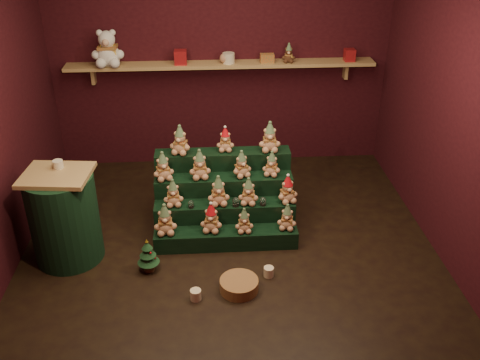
{
  "coord_description": "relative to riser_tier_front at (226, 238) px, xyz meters",
  "views": [
    {
      "loc": [
        -0.18,
        -4.24,
        3.11
      ],
      "look_at": [
        0.11,
        0.25,
        0.64
      ],
      "focal_mm": 40.0,
      "sensor_mm": 36.0,
      "label": 1
    }
  ],
  "objects": [
    {
      "name": "teddy_9",
      "position": [
        -0.24,
        0.44,
        0.6
      ],
      "size": [
        0.23,
        0.21,
        0.3
      ],
      "primitive_type": null,
      "rotation": [
        0.0,
        0.0,
        0.08
      ],
      "color": "tan",
      "rests_on": "riser_tier_midback"
    },
    {
      "name": "riser_tier_back",
      "position": [
        0.0,
        0.66,
        0.27
      ],
      "size": [
        1.4,
        0.22,
        0.72
      ],
      "primitive_type": "cube",
      "color": "black",
      "rests_on": "ground"
    },
    {
      "name": "gift_tin_cream",
      "position": [
        0.12,
        1.77,
        1.29
      ],
      "size": [
        0.14,
        0.14,
        0.12
      ],
      "primitive_type": "cylinder",
      "color": "beige",
      "rests_on": "back_shelf"
    },
    {
      "name": "mug_right",
      "position": [
        0.37,
        -0.49,
        -0.04
      ],
      "size": [
        0.09,
        0.09,
        0.09
      ],
      "primitive_type": "cylinder",
      "color": "beige",
      "rests_on": "ground"
    },
    {
      "name": "snow_globe_c",
      "position": [
        0.37,
        0.16,
        0.31
      ],
      "size": [
        0.06,
        0.06,
        0.09
      ],
      "color": "black",
      "rests_on": "riser_tier_midfront"
    },
    {
      "name": "ground",
      "position": [
        0.03,
        -0.08,
        -0.09
      ],
      "size": [
        4.0,
        4.0,
        0.0
      ],
      "primitive_type": "plane",
      "color": "black",
      "rests_on": "ground"
    },
    {
      "name": "teddy_7",
      "position": [
        0.62,
        0.21,
        0.41
      ],
      "size": [
        0.25,
        0.23,
        0.28
      ],
      "primitive_type": null,
      "rotation": [
        0.0,
        0.0,
        0.3
      ],
      "color": "tan",
      "rests_on": "riser_tier_midfront"
    },
    {
      "name": "teddy_10",
      "position": [
        0.18,
        0.44,
        0.59
      ],
      "size": [
        0.25,
        0.24,
        0.27
      ],
      "primitive_type": null,
      "rotation": [
        0.0,
        0.0,
        0.39
      ],
      "color": "tan",
      "rests_on": "riser_tier_midback"
    },
    {
      "name": "white_bear",
      "position": [
        -1.25,
        1.76,
        1.49
      ],
      "size": [
        0.37,
        0.33,
        0.51
      ],
      "primitive_type": null,
      "rotation": [
        0.0,
        0.0,
        0.01
      ],
      "color": "white",
      "rests_on": "back_shelf"
    },
    {
      "name": "teddy_5",
      "position": [
        -0.06,
        0.21,
        0.42
      ],
      "size": [
        0.23,
        0.21,
        0.3
      ],
      "primitive_type": null,
      "rotation": [
        0.0,
        0.0,
        0.07
      ],
      "color": "tan",
      "rests_on": "riser_tier_midfront"
    },
    {
      "name": "teddy_13",
      "position": [
        0.03,
        0.68,
        0.76
      ],
      "size": [
        0.19,
        0.17,
        0.25
      ],
      "primitive_type": null,
      "rotation": [
        0.0,
        0.0,
        -0.06
      ],
      "color": "tan",
      "rests_on": "riser_tier_back"
    },
    {
      "name": "teddy_6",
      "position": [
        0.23,
        0.2,
        0.41
      ],
      "size": [
        0.22,
        0.21,
        0.28
      ],
      "primitive_type": null,
      "rotation": [
        0.0,
        0.0,
        -0.16
      ],
      "color": "tan",
      "rests_on": "riser_tier_midfront"
    },
    {
      "name": "gift_tin_red_a",
      "position": [
        -0.43,
        1.77,
        1.31
      ],
      "size": [
        0.14,
        0.14,
        0.16
      ],
      "primitive_type": "cube",
      "color": "#A4191D",
      "rests_on": "back_shelf"
    },
    {
      "name": "gift_tin_red_b",
      "position": [
        1.54,
        1.77,
        1.3
      ],
      "size": [
        0.12,
        0.12,
        0.14
      ],
      "primitive_type": "cube",
      "color": "#A4191D",
      "rests_on": "back_shelf"
    },
    {
      "name": "teddy_12",
      "position": [
        -0.43,
        0.64,
        0.78
      ],
      "size": [
        0.26,
        0.25,
        0.3
      ],
      "primitive_type": null,
      "rotation": [
        0.0,
        0.0,
        -0.3
      ],
      "color": "tan",
      "rests_on": "riser_tier_back"
    },
    {
      "name": "mug_left",
      "position": [
        -0.29,
        -0.76,
        -0.04
      ],
      "size": [
        0.1,
        0.1,
        0.1
      ],
      "primitive_type": "cylinder",
      "color": "beige",
      "rests_on": "ground"
    },
    {
      "name": "table_ornament",
      "position": [
        -1.49,
        0.03,
        0.85
      ],
      "size": [
        0.09,
        0.09,
        0.07
      ],
      "primitive_type": "cylinder",
      "color": "beige",
      "rests_on": "side_table"
    },
    {
      "name": "wicker_basket",
      "position": [
        0.09,
        -0.67,
        -0.04
      ],
      "size": [
        0.42,
        0.42,
        0.11
      ],
      "primitive_type": "cylinder",
      "rotation": [
        0.0,
        0.0,
        0.28
      ],
      "color": "#9F7340",
      "rests_on": "ground"
    },
    {
      "name": "snow_globe_b",
      "position": [
        0.11,
        0.16,
        0.32
      ],
      "size": [
        0.07,
        0.07,
        0.09
      ],
      "color": "black",
      "rests_on": "riser_tier_midfront"
    },
    {
      "name": "front_wall",
      "position": [
        0.03,
        -2.13,
        1.31
      ],
      "size": [
        4.0,
        0.1,
        2.8
      ],
      "primitive_type": "cube",
      "color": "black",
      "rests_on": "ground"
    },
    {
      "name": "brown_bear",
      "position": [
        0.82,
        1.76,
        1.34
      ],
      "size": [
        0.17,
        0.15,
        0.22
      ],
      "primitive_type": null,
      "rotation": [
        0.0,
        0.0,
        -0.1
      ],
      "color": "#4C2B19",
      "rests_on": "back_shelf"
    },
    {
      "name": "teddy_14",
      "position": [
        0.48,
        0.64,
        0.79
      ],
      "size": [
        0.22,
        0.2,
        0.31
      ],
      "primitive_type": null,
      "rotation": [
        0.0,
        0.0,
        -0.01
      ],
      "color": "tan",
      "rests_on": "riser_tier_back"
    },
    {
      "name": "riser_tier_midfront",
      "position": [
        0.0,
        0.22,
        0.09
      ],
      "size": [
        1.4,
        0.22,
        0.36
      ],
      "primitive_type": "cube",
      "color": "black",
      "rests_on": "ground"
    },
    {
      "name": "riser_tier_front",
      "position": [
        0.0,
        0.0,
        0.0
      ],
      "size": [
        1.4,
        0.22,
        0.18
      ],
      "primitive_type": "cube",
      "color": "black",
      "rests_on": "ground"
    },
    {
      "name": "snow_globe_a",
      "position": [
        -0.33,
        0.16,
        0.31
      ],
      "size": [
        0.06,
        0.06,
        0.08
      ],
      "color": "black",
      "rests_on": "riser_tier_midfront"
    },
    {
      "name": "scarf_gift_box",
      "position": [
        0.57,
        1.77,
        1.28
      ],
      "size": [
        0.16,
        0.1,
        0.1
      ],
      "primitive_type": "cube",
      "color": "#CE4B1D",
      "rests_on": "back_shelf"
    },
    {
      "name": "back_wall",
      "position": [
        0.03,
        1.97,
        1.31
      ],
      "size": [
        4.0,
        0.1,
        2.8
      ],
      "primitive_type": "cube",
      "color": "black",
      "rests_on": "ground"
    },
    {
      "name": "teddy_0",
      "position": [
        -0.58,
        0.0,
        0.24
      ],
      "size": [
        0.23,
        0.21,
        0.31
      ],
      "primitive_type": null,
      "rotation": [
        0.0,
        0.0,
        0.05
      ],
      "color": "tan",
      "rests_on": "riser_tier_front"
    },
    {
      "name": "teddy_8",
      "position": [
        -0.6,
        0.43,
        0.6
      ],
      "size": [
        0.26,
        0.24,
        0.29
      ],
      "primitive_type": null,
      "rotation": [
        0.0,
        0.0,
        0.33
      ],
      "color": "tan",
      "rests_on": "riser_tier_midback"
    },
    {
      "name": "teddy_2",
      "position": [
        0.18,
        -0.02,
        0.21
      ],
      "size": [
        0.18,
        0.16,
        0.25
      ],
      "primitive_type": null,
      "rotation": [
        0.0,
        0.0,
        0.03
      ],
      "color": "tan",
      "rests_on": "riser_tier_front"
    },
    {
      "name": "side_table",
      "position": [
        -1.49,
        -0.07,
        0.36
      ],
      "size": [
        0.64,
        0.63,
        0.9
      ],
      "rotation": [
        0.0,
        0.0,
        -0.1
      ],
      "color": "tan",
      "rests_on": "ground"
    },
    {
      "name": "right_wall",
      "position": [
        2.08,
        -0.08,
        1.31
      ],
      "size": [
        0.1,
        4.0,
        2.8
      ],
      "primitive_type": "cube",
      "color": "black",
      "rests_on": "ground"
    },
    {
      "name": "teddy_3",
      "position": [
        0.6,
        0.01,
        0.22
      ],
      "size": [
        0.22,
        0.21,
        0.26
      ],
      "primitive_type": null,
      "rotation": [
        0.0,
        0.0,
        -0.24
      ],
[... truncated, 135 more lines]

